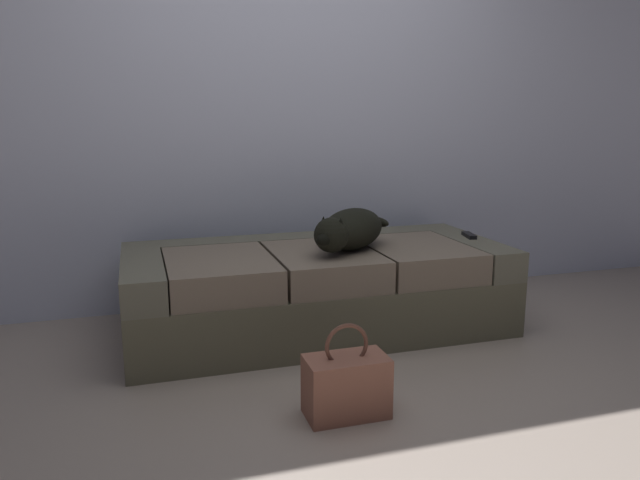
# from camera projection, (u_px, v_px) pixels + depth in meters

# --- Properties ---
(ground_plane) EXTENTS (10.00, 10.00, 0.00)m
(ground_plane) POSITION_uv_depth(u_px,v_px,m) (393.00, 414.00, 2.35)
(ground_plane) COLOR #A39285
(back_wall) EXTENTS (6.40, 0.10, 2.80)m
(back_wall) POSITION_uv_depth(u_px,v_px,m) (287.00, 74.00, 3.61)
(back_wall) COLOR silver
(back_wall) RESTS_ON ground
(couch) EXTENTS (2.02, 0.90, 0.46)m
(couch) POSITION_uv_depth(u_px,v_px,m) (317.00, 289.00, 3.26)
(couch) COLOR brown
(couch) RESTS_ON ground
(dog_dark) EXTENTS (0.55, 0.52, 0.21)m
(dog_dark) POSITION_uv_depth(u_px,v_px,m) (349.00, 230.00, 3.12)
(dog_dark) COLOR black
(dog_dark) RESTS_ON couch
(tv_remote) EXTENTS (0.08, 0.16, 0.02)m
(tv_remote) POSITION_uv_depth(u_px,v_px,m) (469.00, 235.00, 3.48)
(tv_remote) COLOR black
(tv_remote) RESTS_ON couch
(handbag) EXTENTS (0.32, 0.18, 0.38)m
(handbag) POSITION_uv_depth(u_px,v_px,m) (346.00, 385.00, 2.33)
(handbag) COLOR #925946
(handbag) RESTS_ON ground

